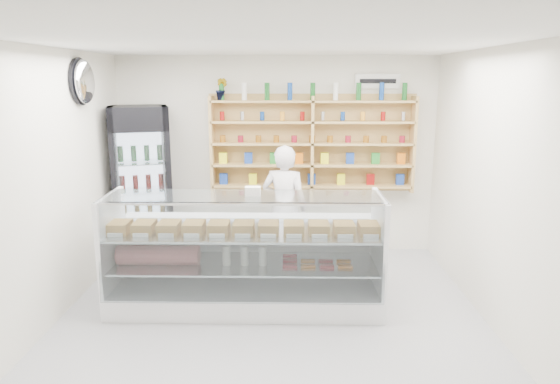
{
  "coord_description": "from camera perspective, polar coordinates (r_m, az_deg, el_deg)",
  "views": [
    {
      "loc": [
        0.17,
        -4.6,
        2.48
      ],
      "look_at": [
        0.08,
        0.9,
        1.23
      ],
      "focal_mm": 32.0,
      "sensor_mm": 36.0,
      "label": 1
    }
  ],
  "objects": [
    {
      "name": "room",
      "position": [
        4.73,
        -1.13,
        -0.4
      ],
      "size": [
        5.0,
        5.0,
        5.0
      ],
      "color": "#9FA0A4",
      "rests_on": "ground"
    },
    {
      "name": "display_counter",
      "position": [
        5.6,
        -3.98,
        -9.55
      ],
      "size": [
        2.95,
        0.88,
        1.28
      ],
      "color": "white",
      "rests_on": "floor"
    },
    {
      "name": "shop_worker",
      "position": [
        6.56,
        0.51,
        -1.78
      ],
      "size": [
        0.68,
        0.52,
        1.66
      ],
      "primitive_type": "imported",
      "rotation": [
        0.0,
        0.0,
        2.91
      ],
      "color": "silver",
      "rests_on": "floor"
    },
    {
      "name": "drinks_cooler",
      "position": [
        7.14,
        -15.51,
        0.92
      ],
      "size": [
        0.95,
        0.94,
        2.13
      ],
      "rotation": [
        0.0,
        0.0,
        0.3
      ],
      "color": "black",
      "rests_on": "floor"
    },
    {
      "name": "wall_shelving",
      "position": [
        7.01,
        3.68,
        5.51
      ],
      "size": [
        2.84,
        0.28,
        1.33
      ],
      "color": "tan",
      "rests_on": "back_wall"
    },
    {
      "name": "potted_plant",
      "position": [
        7.01,
        -6.71,
        11.6
      ],
      "size": [
        0.2,
        0.18,
        0.3
      ],
      "primitive_type": "imported",
      "rotation": [
        0.0,
        0.0,
        -0.36
      ],
      "color": "#1E6626",
      "rests_on": "wall_shelving"
    },
    {
      "name": "security_mirror",
      "position": [
        6.26,
        -21.45,
        11.66
      ],
      "size": [
        0.15,
        0.5,
        0.5
      ],
      "primitive_type": "ellipsoid",
      "color": "silver",
      "rests_on": "left_wall"
    },
    {
      "name": "wall_sign",
      "position": [
        7.18,
        11.1,
        12.33
      ],
      "size": [
        0.62,
        0.03,
        0.2
      ],
      "primitive_type": "cube",
      "color": "white",
      "rests_on": "back_wall"
    }
  ]
}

